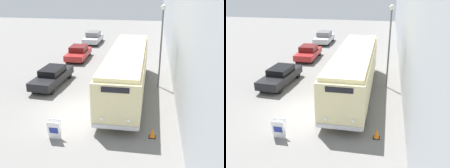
# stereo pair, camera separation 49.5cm
# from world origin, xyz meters

# --- Properties ---
(ground_plane) EXTENTS (80.00, 80.00, 0.00)m
(ground_plane) POSITION_xyz_m (0.00, 0.00, 0.00)
(ground_plane) COLOR slate
(building_wall_right) EXTENTS (0.30, 60.00, 8.91)m
(building_wall_right) POSITION_xyz_m (6.28, 10.00, 4.46)
(building_wall_right) COLOR #9EA3A8
(building_wall_right) RESTS_ON ground_plane
(vintage_bus) EXTENTS (2.57, 11.59, 3.16)m
(vintage_bus) POSITION_xyz_m (2.70, 3.55, 1.78)
(vintage_bus) COLOR black
(vintage_bus) RESTS_ON ground_plane
(sign_board) EXTENTS (0.67, 0.40, 1.06)m
(sign_board) POSITION_xyz_m (-0.35, -2.87, 0.51)
(sign_board) COLOR gray
(sign_board) RESTS_ON ground_plane
(streetlamp) EXTENTS (0.36, 0.36, 6.12)m
(streetlamp) POSITION_xyz_m (5.03, 5.25, 4.00)
(streetlamp) COLOR #595E60
(streetlamp) RESTS_ON ground_plane
(parked_car_near) EXTENTS (2.06, 4.88, 1.39)m
(parked_car_near) POSITION_xyz_m (-3.16, 4.29, 0.73)
(parked_car_near) COLOR black
(parked_car_near) RESTS_ON ground_plane
(parked_car_mid) EXTENTS (1.86, 4.28, 1.40)m
(parked_car_mid) POSITION_xyz_m (-3.07, 11.51, 0.71)
(parked_car_mid) COLOR black
(parked_car_mid) RESTS_ON ground_plane
(parked_car_far) EXTENTS (1.93, 4.35, 1.48)m
(parked_car_far) POSITION_xyz_m (-3.18, 18.90, 0.74)
(parked_car_far) COLOR black
(parked_car_far) RESTS_ON ground_plane
(traffic_cone) EXTENTS (0.36, 0.36, 0.51)m
(traffic_cone) POSITION_xyz_m (4.65, -1.96, 0.25)
(traffic_cone) COLOR black
(traffic_cone) RESTS_ON ground_plane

